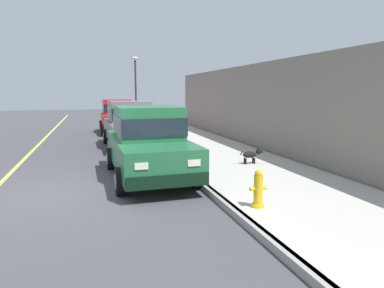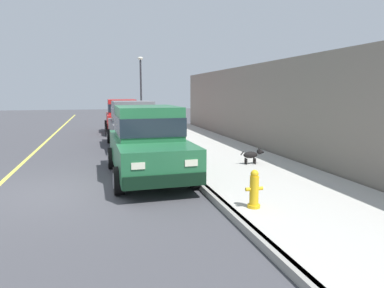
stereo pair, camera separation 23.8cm
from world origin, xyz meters
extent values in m
plane|color=#424247|center=(0.00, 0.00, 0.00)|extent=(80.00, 80.00, 0.00)
cube|color=gray|center=(3.20, 0.00, 0.07)|extent=(0.16, 64.00, 0.14)
cube|color=#B7B5AD|center=(5.00, 0.00, 0.07)|extent=(3.60, 64.00, 0.14)
cube|color=#23663D|center=(2.13, 0.87, 0.70)|extent=(1.89, 4.54, 0.76)
cube|color=#23663D|center=(2.13, 0.97, 1.50)|extent=(1.63, 2.13, 0.84)
cube|color=#19232D|center=(2.13, 0.97, 1.44)|extent=(1.66, 2.17, 0.46)
cube|color=black|center=(2.18, -1.33, 0.46)|extent=(1.77, 0.24, 0.28)
cube|color=black|center=(2.08, 3.07, 0.46)|extent=(1.77, 0.24, 0.28)
cylinder|color=black|center=(3.06, -0.51, 0.32)|extent=(0.23, 0.64, 0.64)
cylinder|color=#9E9EA3|center=(3.06, -0.51, 0.32)|extent=(0.25, 0.36, 0.35)
cylinder|color=black|center=(1.26, -0.55, 0.32)|extent=(0.23, 0.64, 0.64)
cylinder|color=#9E9EA3|center=(1.26, -0.55, 0.32)|extent=(0.25, 0.36, 0.35)
cylinder|color=black|center=(3.00, 2.28, 0.32)|extent=(0.23, 0.64, 0.64)
cylinder|color=#9E9EA3|center=(3.00, 2.28, 0.32)|extent=(0.25, 0.36, 0.35)
cylinder|color=black|center=(1.20, 2.24, 0.32)|extent=(0.23, 0.64, 0.64)
cylinder|color=#9E9EA3|center=(1.20, 2.24, 0.32)|extent=(0.25, 0.36, 0.35)
cube|color=#EAEACC|center=(2.73, -1.35, 0.81)|extent=(0.28, 0.09, 0.14)
cube|color=#EAEACC|center=(1.62, -1.38, 0.81)|extent=(0.28, 0.09, 0.14)
cube|color=slate|center=(2.22, 6.35, 0.70)|extent=(1.92, 4.55, 0.76)
cube|color=slate|center=(2.21, 6.45, 1.50)|extent=(1.64, 2.14, 0.84)
cube|color=#19232D|center=(2.21, 6.45, 1.44)|extent=(1.68, 2.18, 0.46)
cube|color=#252527|center=(2.28, 4.15, 0.46)|extent=(1.77, 0.25, 0.28)
cube|color=#252527|center=(2.15, 8.55, 0.46)|extent=(1.77, 0.25, 0.28)
cylinder|color=black|center=(3.15, 4.98, 0.32)|extent=(0.24, 0.65, 0.64)
cylinder|color=#9E9EA3|center=(3.15, 4.98, 0.32)|extent=(0.25, 0.36, 0.35)
cylinder|color=black|center=(1.36, 4.93, 0.32)|extent=(0.24, 0.65, 0.64)
cylinder|color=#9E9EA3|center=(1.36, 4.93, 0.32)|extent=(0.25, 0.36, 0.35)
cylinder|color=black|center=(3.08, 7.77, 0.32)|extent=(0.24, 0.65, 0.64)
cylinder|color=#9E9EA3|center=(3.08, 7.77, 0.32)|extent=(0.25, 0.36, 0.35)
cylinder|color=black|center=(1.28, 7.72, 0.32)|extent=(0.24, 0.65, 0.64)
cylinder|color=#9E9EA3|center=(1.28, 7.72, 0.32)|extent=(0.25, 0.36, 0.35)
cube|color=#EAEACC|center=(2.84, 4.14, 0.81)|extent=(0.28, 0.09, 0.14)
cube|color=#EAEACC|center=(1.72, 4.11, 0.81)|extent=(0.28, 0.09, 0.14)
cube|color=red|center=(2.10, 11.72, 0.70)|extent=(1.73, 3.70, 0.76)
cube|color=red|center=(2.10, 11.97, 1.48)|extent=(1.52, 1.90, 0.80)
cube|color=#19232D|center=(2.10, 11.97, 1.42)|extent=(1.55, 1.94, 0.44)
cube|color=#400A0A|center=(2.11, 9.92, 0.46)|extent=(1.69, 0.20, 0.28)
cube|color=#400A0A|center=(2.10, 13.52, 0.46)|extent=(1.69, 0.20, 0.28)
cylinder|color=black|center=(2.97, 10.58, 0.32)|extent=(0.22, 0.64, 0.64)
cylinder|color=#9E9EA3|center=(2.97, 10.58, 0.32)|extent=(0.24, 0.35, 0.35)
cylinder|color=black|center=(1.25, 10.57, 0.32)|extent=(0.22, 0.64, 0.64)
cylinder|color=#9E9EA3|center=(1.25, 10.57, 0.32)|extent=(0.24, 0.35, 0.35)
cylinder|color=black|center=(2.96, 12.87, 0.32)|extent=(0.22, 0.64, 0.64)
cylinder|color=#9E9EA3|center=(2.96, 12.87, 0.32)|extent=(0.24, 0.35, 0.35)
cylinder|color=black|center=(1.24, 12.87, 0.32)|extent=(0.22, 0.64, 0.64)
cylinder|color=#9E9EA3|center=(1.24, 12.87, 0.32)|extent=(0.24, 0.35, 0.35)
cube|color=#EAEACC|center=(2.64, 9.89, 0.81)|extent=(0.28, 0.08, 0.14)
cube|color=#EAEACC|center=(1.57, 9.89, 0.81)|extent=(0.28, 0.08, 0.14)
ellipsoid|color=black|center=(5.24, 1.17, 0.42)|extent=(0.45, 0.23, 0.20)
cylinder|color=black|center=(5.38, 1.22, 0.23)|extent=(0.05, 0.05, 0.18)
cylinder|color=black|center=(5.37, 1.10, 0.23)|extent=(0.05, 0.05, 0.18)
cylinder|color=black|center=(5.11, 1.24, 0.23)|extent=(0.05, 0.05, 0.18)
cylinder|color=black|center=(5.10, 1.12, 0.23)|extent=(0.05, 0.05, 0.18)
sphere|color=black|center=(5.53, 1.15, 0.51)|extent=(0.17, 0.17, 0.17)
ellipsoid|color=black|center=(5.62, 1.14, 0.49)|extent=(0.11, 0.08, 0.06)
cone|color=black|center=(5.53, 1.20, 0.59)|extent=(0.06, 0.06, 0.07)
cone|color=black|center=(5.52, 1.10, 0.59)|extent=(0.06, 0.06, 0.07)
cylinder|color=black|center=(4.98, 1.19, 0.48)|extent=(0.12, 0.04, 0.13)
cylinder|color=gold|center=(3.65, -2.54, 0.17)|extent=(0.24, 0.24, 0.06)
cylinder|color=gold|center=(3.65, -2.54, 0.47)|extent=(0.17, 0.17, 0.55)
sphere|color=gold|center=(3.65, -2.54, 0.79)|extent=(0.15, 0.15, 0.15)
cylinder|color=gold|center=(3.53, -2.54, 0.50)|extent=(0.10, 0.07, 0.07)
cylinder|color=gold|center=(3.77, -2.54, 0.50)|extent=(0.10, 0.07, 0.07)
cylinder|color=#2D2D33|center=(3.55, 14.81, 2.24)|extent=(0.12, 0.12, 4.20)
ellipsoid|color=silver|center=(3.55, 14.81, 4.46)|extent=(0.36, 0.36, 0.20)
cube|color=slate|center=(7.10, 4.62, 1.69)|extent=(0.50, 20.00, 3.39)
camera|label=1|loc=(0.70, -8.25, 2.29)|focal=32.44mm
camera|label=2|loc=(0.93, -8.31, 2.29)|focal=32.44mm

